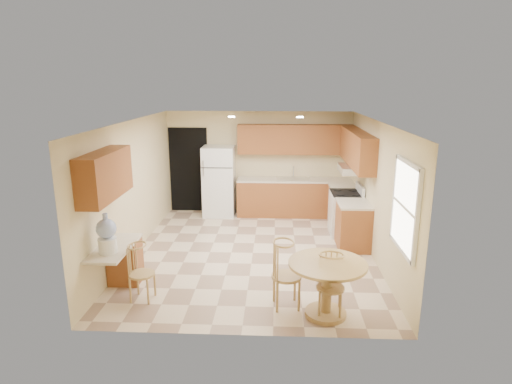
{
  "coord_description": "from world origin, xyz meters",
  "views": [
    {
      "loc": [
        0.43,
        -7.63,
        3.18
      ],
      "look_at": [
        0.05,
        0.3,
        1.13
      ],
      "focal_mm": 30.0,
      "sensor_mm": 36.0,
      "label": 1
    }
  ],
  "objects_px": {
    "chair_table_a": "(287,271)",
    "chair_desk": "(140,269)",
    "water_crock": "(107,235)",
    "refrigerator": "(219,181)",
    "dining_table": "(327,281)",
    "chair_table_b": "(331,282)",
    "stove": "(346,213)"
  },
  "relations": [
    {
      "from": "refrigerator",
      "to": "water_crock",
      "type": "xyz_separation_m",
      "value": [
        -1.05,
        -4.34,
        0.19
      ]
    },
    {
      "from": "water_crock",
      "to": "refrigerator",
      "type": "bearing_deg",
      "value": 76.39
    },
    {
      "from": "refrigerator",
      "to": "dining_table",
      "type": "xyz_separation_m",
      "value": [
        2.09,
        -4.6,
        -0.33
      ]
    },
    {
      "from": "chair_table_a",
      "to": "chair_desk",
      "type": "xyz_separation_m",
      "value": [
        -2.14,
        0.11,
        -0.08
      ]
    },
    {
      "from": "refrigerator",
      "to": "chair_table_a",
      "type": "xyz_separation_m",
      "value": [
        1.54,
        -4.47,
        -0.24
      ]
    },
    {
      "from": "refrigerator",
      "to": "stove",
      "type": "xyz_separation_m",
      "value": [
        2.88,
        -1.22,
        -0.38
      ]
    },
    {
      "from": "chair_table_a",
      "to": "chair_desk",
      "type": "distance_m",
      "value": 2.15
    },
    {
      "from": "stove",
      "to": "chair_table_a",
      "type": "distance_m",
      "value": 3.51
    },
    {
      "from": "stove",
      "to": "chair_table_b",
      "type": "xyz_separation_m",
      "value": [
        -0.73,
        -3.47,
        0.07
      ]
    },
    {
      "from": "stove",
      "to": "dining_table",
      "type": "distance_m",
      "value": 3.47
    },
    {
      "from": "water_crock",
      "to": "stove",
      "type": "bearing_deg",
      "value": 38.45
    },
    {
      "from": "dining_table",
      "to": "refrigerator",
      "type": "bearing_deg",
      "value": 114.49
    },
    {
      "from": "refrigerator",
      "to": "chair_table_b",
      "type": "height_order",
      "value": "refrigerator"
    },
    {
      "from": "refrigerator",
      "to": "chair_desk",
      "type": "relative_size",
      "value": 1.97
    },
    {
      "from": "refrigerator",
      "to": "chair_desk",
      "type": "distance_m",
      "value": 4.41
    },
    {
      "from": "chair_table_a",
      "to": "chair_desk",
      "type": "bearing_deg",
      "value": -101.57
    },
    {
      "from": "chair_table_a",
      "to": "stove",
      "type": "bearing_deg",
      "value": 149.23
    },
    {
      "from": "dining_table",
      "to": "chair_desk",
      "type": "height_order",
      "value": "chair_desk"
    },
    {
      "from": "refrigerator",
      "to": "dining_table",
      "type": "relative_size",
      "value": 1.57
    },
    {
      "from": "refrigerator",
      "to": "chair_desk",
      "type": "bearing_deg",
      "value": -97.84
    },
    {
      "from": "dining_table",
      "to": "chair_table_b",
      "type": "relative_size",
      "value": 1.21
    },
    {
      "from": "chair_table_a",
      "to": "water_crock",
      "type": "height_order",
      "value": "water_crock"
    },
    {
      "from": "stove",
      "to": "dining_table",
      "type": "bearing_deg",
      "value": -103.0
    },
    {
      "from": "dining_table",
      "to": "chair_table_b",
      "type": "distance_m",
      "value": 0.1
    },
    {
      "from": "chair_table_b",
      "to": "water_crock",
      "type": "bearing_deg",
      "value": 0.07
    },
    {
      "from": "stove",
      "to": "water_crock",
      "type": "distance_m",
      "value": 5.04
    },
    {
      "from": "chair_desk",
      "to": "water_crock",
      "type": "bearing_deg",
      "value": -86.92
    },
    {
      "from": "water_crock",
      "to": "dining_table",
      "type": "bearing_deg",
      "value": -4.79
    },
    {
      "from": "chair_desk",
      "to": "chair_table_b",
      "type": "bearing_deg",
      "value": 88.76
    },
    {
      "from": "water_crock",
      "to": "chair_table_b",
      "type": "bearing_deg",
      "value": -6.22
    },
    {
      "from": "chair_table_a",
      "to": "refrigerator",
      "type": "bearing_deg",
      "value": -169.46
    },
    {
      "from": "chair_table_a",
      "to": "chair_desk",
      "type": "relative_size",
      "value": 1.15
    }
  ]
}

